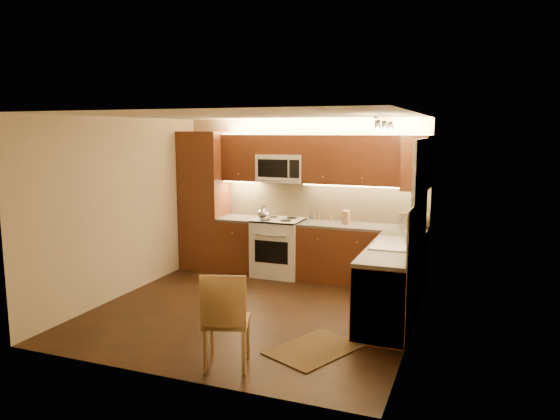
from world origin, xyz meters
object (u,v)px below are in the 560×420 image
at_px(soap_bottle, 408,234).
at_px(knife_block, 346,217).
at_px(kettle, 264,213).
at_px(toaster_oven, 413,220).
at_px(sink, 395,238).
at_px(dining_chair, 227,319).
at_px(stove, 279,247).
at_px(microwave, 282,168).

bearing_deg(soap_bottle, knife_block, 114.45).
distance_m(kettle, toaster_oven, 2.28).
relative_size(sink, toaster_oven, 2.35).
xyz_separation_m(knife_block, dining_chair, (-0.37, -3.34, -0.51)).
bearing_deg(knife_block, dining_chair, -96.41).
xyz_separation_m(soap_bottle, dining_chair, (-1.43, -2.38, -0.50)).
distance_m(toaster_oven, knife_block, 1.00).
bearing_deg(knife_block, kettle, -166.99).
height_order(stove, kettle, kettle).
bearing_deg(knife_block, toaster_oven, 2.05).
bearing_deg(dining_chair, knife_block, 65.86).
bearing_deg(soap_bottle, toaster_oven, 69.90).
relative_size(microwave, dining_chair, 0.77).
height_order(microwave, kettle, microwave).
xyz_separation_m(kettle, toaster_oven, (2.26, 0.33, -0.03)).
xyz_separation_m(microwave, dining_chair, (0.70, -3.40, -1.23)).
height_order(toaster_oven, soap_bottle, toaster_oven).
relative_size(soap_bottle, dining_chair, 0.18).
height_order(toaster_oven, dining_chair, toaster_oven).
distance_m(stove, soap_bottle, 2.37).
distance_m(stove, dining_chair, 3.34).
bearing_deg(microwave, dining_chair, -78.31).
bearing_deg(stove, sink, -29.36).
bearing_deg(dining_chair, toaster_oven, 50.07).
distance_m(kettle, dining_chair, 3.23).
bearing_deg(kettle, sink, -19.84).
height_order(sink, toaster_oven, toaster_oven).
xyz_separation_m(stove, toaster_oven, (2.08, 0.12, 0.55)).
xyz_separation_m(sink, soap_bottle, (0.13, 0.24, 0.01)).
distance_m(toaster_oven, dining_chair, 3.69).
xyz_separation_m(stove, sink, (2.00, -1.12, 0.52)).
bearing_deg(knife_block, sink, -52.66).
height_order(microwave, sink, microwave).
bearing_deg(kettle, toaster_oven, 11.28).
bearing_deg(knife_block, soap_bottle, -42.52).
bearing_deg(toaster_oven, soap_bottle, -80.89).
height_order(microwave, soap_bottle, microwave).
bearing_deg(sink, dining_chair, -121.29).
xyz_separation_m(sink, knife_block, (-0.92, 1.21, 0.03)).
relative_size(stove, toaster_oven, 2.52).
xyz_separation_m(kettle, dining_chair, (0.88, -3.05, -0.55)).
relative_size(toaster_oven, knife_block, 1.81).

